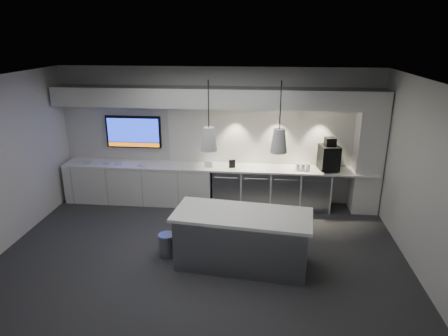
# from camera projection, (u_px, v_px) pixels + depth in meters

# --- Properties ---
(floor) EXTENTS (7.00, 7.00, 0.00)m
(floor) POSITION_uv_depth(u_px,v_px,m) (202.00, 254.00, 6.97)
(floor) COLOR #2E2E30
(floor) RESTS_ON ground
(ceiling) EXTENTS (7.00, 7.00, 0.00)m
(ceiling) POSITION_uv_depth(u_px,v_px,m) (198.00, 80.00, 6.00)
(ceiling) COLOR black
(ceiling) RESTS_ON wall_back
(wall_back) EXTENTS (7.00, 0.00, 7.00)m
(wall_back) POSITION_uv_depth(u_px,v_px,m) (218.00, 136.00, 8.84)
(wall_back) COLOR silver
(wall_back) RESTS_ON floor
(wall_front) EXTENTS (7.00, 0.00, 7.00)m
(wall_front) POSITION_uv_depth(u_px,v_px,m) (162.00, 254.00, 4.13)
(wall_front) COLOR silver
(wall_front) RESTS_ON floor
(wall_right) EXTENTS (0.00, 7.00, 7.00)m
(wall_right) POSITION_uv_depth(u_px,v_px,m) (424.00, 181.00, 6.15)
(wall_right) COLOR silver
(wall_right) RESTS_ON floor
(back_counter) EXTENTS (6.80, 0.65, 0.04)m
(back_counter) POSITION_uv_depth(u_px,v_px,m) (216.00, 167.00, 8.73)
(back_counter) COLOR white
(back_counter) RESTS_ON left_base_cabinets
(left_base_cabinets) EXTENTS (3.30, 0.63, 0.86)m
(left_base_cabinets) POSITION_uv_depth(u_px,v_px,m) (140.00, 183.00, 9.04)
(left_base_cabinets) COLOR white
(left_base_cabinets) RESTS_ON floor
(fridge_unit_a) EXTENTS (0.60, 0.61, 0.85)m
(fridge_unit_a) POSITION_uv_depth(u_px,v_px,m) (228.00, 187.00, 8.86)
(fridge_unit_a) COLOR gray
(fridge_unit_a) RESTS_ON floor
(fridge_unit_b) EXTENTS (0.60, 0.61, 0.85)m
(fridge_unit_b) POSITION_uv_depth(u_px,v_px,m) (256.00, 188.00, 8.80)
(fridge_unit_b) COLOR gray
(fridge_unit_b) RESTS_ON floor
(fridge_unit_c) EXTENTS (0.60, 0.61, 0.85)m
(fridge_unit_c) POSITION_uv_depth(u_px,v_px,m) (285.00, 189.00, 8.74)
(fridge_unit_c) COLOR gray
(fridge_unit_c) RESTS_ON floor
(fridge_unit_d) EXTENTS (0.60, 0.61, 0.85)m
(fridge_unit_d) POSITION_uv_depth(u_px,v_px,m) (314.00, 190.00, 8.68)
(fridge_unit_d) COLOR gray
(fridge_unit_d) RESTS_ON floor
(backsplash) EXTENTS (4.60, 0.03, 1.30)m
(backsplash) POSITION_uv_depth(u_px,v_px,m) (272.00, 135.00, 8.69)
(backsplash) COLOR white
(backsplash) RESTS_ON wall_back
(soffit) EXTENTS (6.90, 0.60, 0.40)m
(soffit) POSITION_uv_depth(u_px,v_px,m) (216.00, 97.00, 8.27)
(soffit) COLOR white
(soffit) RESTS_ON wall_back
(column) EXTENTS (0.55, 0.55, 2.60)m
(column) POSITION_uv_depth(u_px,v_px,m) (368.00, 153.00, 8.32)
(column) COLOR white
(column) RESTS_ON floor
(wall_tv) EXTENTS (1.25, 0.07, 0.72)m
(wall_tv) POSITION_uv_depth(u_px,v_px,m) (133.00, 132.00, 8.95)
(wall_tv) COLOR black
(wall_tv) RESTS_ON wall_back
(island) EXTENTS (2.30, 1.19, 0.94)m
(island) POSITION_uv_depth(u_px,v_px,m) (242.00, 239.00, 6.52)
(island) COLOR gray
(island) RESTS_ON floor
(bin) EXTENTS (0.38, 0.38, 0.40)m
(bin) POSITION_uv_depth(u_px,v_px,m) (167.00, 245.00, 6.88)
(bin) COLOR gray
(bin) RESTS_ON floor
(coffee_machine) EXTENTS (0.45, 0.60, 0.70)m
(coffee_machine) POSITION_uv_depth(u_px,v_px,m) (329.00, 157.00, 8.43)
(coffee_machine) COLOR black
(coffee_machine) RESTS_ON back_counter
(sign_black) EXTENTS (0.14, 0.06, 0.18)m
(sign_black) POSITION_uv_depth(u_px,v_px,m) (232.00, 164.00, 8.60)
(sign_black) COLOR black
(sign_black) RESTS_ON back_counter
(sign_white) EXTENTS (0.18, 0.04, 0.14)m
(sign_white) POSITION_uv_depth(u_px,v_px,m) (208.00, 164.00, 8.64)
(sign_white) COLOR white
(sign_white) RESTS_ON back_counter
(cup_cluster) EXTENTS (0.29, 0.19, 0.16)m
(cup_cluster) POSITION_uv_depth(u_px,v_px,m) (303.00, 167.00, 8.44)
(cup_cluster) COLOR silver
(cup_cluster) RESTS_ON back_counter
(tray_a) EXTENTS (0.17, 0.17, 0.02)m
(tray_a) POSITION_uv_depth(u_px,v_px,m) (89.00, 162.00, 8.96)
(tray_a) COLOR #BBBBBB
(tray_a) RESTS_ON back_counter
(tray_b) EXTENTS (0.17, 0.17, 0.02)m
(tray_b) POSITION_uv_depth(u_px,v_px,m) (107.00, 163.00, 8.92)
(tray_b) COLOR #BBBBBB
(tray_b) RESTS_ON back_counter
(tray_c) EXTENTS (0.19, 0.19, 0.02)m
(tray_c) POSITION_uv_depth(u_px,v_px,m) (119.00, 163.00, 8.89)
(tray_c) COLOR #BBBBBB
(tray_c) RESTS_ON back_counter
(tray_d) EXTENTS (0.20, 0.20, 0.02)m
(tray_d) POSITION_uv_depth(u_px,v_px,m) (142.00, 165.00, 8.78)
(tray_d) COLOR #BBBBBB
(tray_d) RESTS_ON back_counter
(pendant_left) EXTENTS (0.25, 0.25, 1.06)m
(pendant_left) POSITION_uv_depth(u_px,v_px,m) (209.00, 139.00, 6.02)
(pendant_left) COLOR white
(pendant_left) RESTS_ON ceiling
(pendant_right) EXTENTS (0.25, 0.25, 1.06)m
(pendant_right) POSITION_uv_depth(u_px,v_px,m) (279.00, 140.00, 5.93)
(pendant_right) COLOR white
(pendant_right) RESTS_ON ceiling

